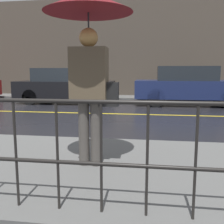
# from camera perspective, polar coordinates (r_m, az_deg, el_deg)

# --- Properties ---
(ground_plane) EXTENTS (80.00, 80.00, 0.00)m
(ground_plane) POSITION_cam_1_polar(r_m,az_deg,el_deg) (8.77, -7.14, -0.22)
(ground_plane) COLOR black
(sidewalk_far) EXTENTS (28.00, 1.62, 0.15)m
(sidewalk_far) POSITION_cam_1_polar(r_m,az_deg,el_deg) (13.15, -1.86, 3.15)
(sidewalk_far) COLOR #60605E
(sidewalk_far) RESTS_ON ground_plane
(lane_marking) EXTENTS (25.20, 0.12, 0.01)m
(lane_marking) POSITION_cam_1_polar(r_m,az_deg,el_deg) (8.77, -7.14, -0.19)
(lane_marking) COLOR gold
(lane_marking) RESTS_ON ground_plane
(building_storefront) EXTENTS (28.00, 0.30, 5.07)m
(building_storefront) POSITION_cam_1_polar(r_m,az_deg,el_deg) (14.08, -1.20, 13.55)
(building_storefront) COLOR #4C4238
(building_storefront) RESTS_ON ground_plane
(pedestrian) EXTENTS (1.09, 1.09, 2.17)m
(pedestrian) POSITION_cam_1_polar(r_m,az_deg,el_deg) (3.37, -5.05, 17.39)
(pedestrian) COLOR #4C4742
(pedestrian) RESTS_ON sidewalk_near
(car_black) EXTENTS (4.10, 1.81, 1.51)m
(car_black) POSITION_cam_1_polar(r_m,az_deg,el_deg) (11.64, -10.27, 5.69)
(car_black) COLOR black
(car_black) RESTS_ON ground_plane
(car_navy) EXTENTS (4.37, 1.77, 1.57)m
(car_navy) POSITION_cam_1_polar(r_m,az_deg,el_deg) (11.13, 16.34, 5.56)
(car_navy) COLOR #19234C
(car_navy) RESTS_ON ground_plane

